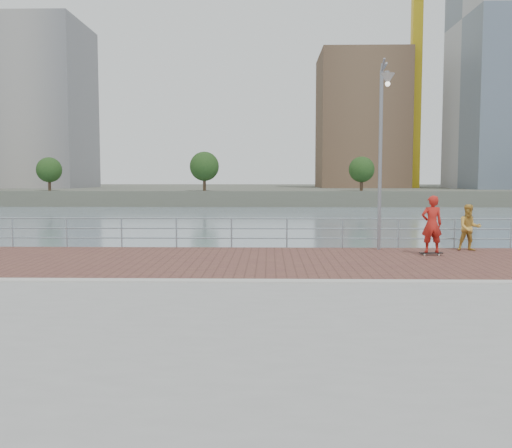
{
  "coord_description": "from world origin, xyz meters",
  "views": [
    {
      "loc": [
        0.37,
        -14.0,
        2.6
      ],
      "look_at": [
        0.0,
        2.0,
        1.3
      ],
      "focal_mm": 40.0,
      "sensor_mm": 36.0,
      "label": 1
    }
  ],
  "objects_px": {
    "skateboarder": "(432,224)",
    "bystander": "(469,228)",
    "guardrail": "(259,229)",
    "street_lamp": "(383,121)"
  },
  "relations": [
    {
      "from": "street_lamp",
      "to": "bystander",
      "type": "relative_size",
      "value": 3.9
    },
    {
      "from": "street_lamp",
      "to": "skateboarder",
      "type": "xyz_separation_m",
      "value": [
        1.46,
        -1.01,
        -3.49
      ]
    },
    {
      "from": "bystander",
      "to": "street_lamp",
      "type": "bearing_deg",
      "value": -171.7
    },
    {
      "from": "guardrail",
      "to": "skateboarder",
      "type": "relative_size",
      "value": 20.46
    },
    {
      "from": "guardrail",
      "to": "skateboarder",
      "type": "distance_m",
      "value": 6.13
    },
    {
      "from": "skateboarder",
      "to": "guardrail",
      "type": "bearing_deg",
      "value": -20.55
    },
    {
      "from": "skateboarder",
      "to": "bystander",
      "type": "bearing_deg",
      "value": -145.93
    },
    {
      "from": "street_lamp",
      "to": "skateboarder",
      "type": "relative_size",
      "value": 3.35
    },
    {
      "from": "guardrail",
      "to": "skateboarder",
      "type": "height_order",
      "value": "skateboarder"
    },
    {
      "from": "street_lamp",
      "to": "skateboarder",
      "type": "distance_m",
      "value": 3.92
    }
  ]
}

